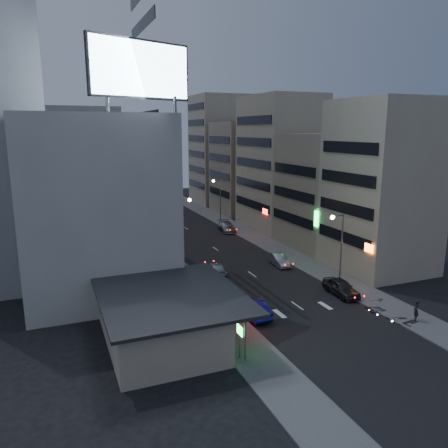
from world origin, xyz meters
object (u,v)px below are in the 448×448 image
scooter_black_a (413,313)px  parked_car_right_far (227,227)px  parked_car_right_near (341,287)px  parked_car_left (168,232)px  person (416,310)px  scooter_black_b (380,301)px  scooter_silver_a (404,310)px  parked_car_right_mid (279,260)px  scooter_silver_b (379,293)px  scooter_blue (382,303)px  road_car_blue (253,308)px  road_car_silver (216,268)px

scooter_black_a → parked_car_right_far: bearing=-5.3°
parked_car_right_near → parked_car_right_far: size_ratio=0.90×
parked_car_left → person: 40.36m
parked_car_right_far → scooter_black_b: 34.83m
parked_car_right_far → scooter_silver_a: 37.39m
parked_car_right_near → parked_car_right_mid: 11.22m
parked_car_right_mid → person: person is taller
scooter_black_b → scooter_silver_b: (1.40, 1.73, 0.01)m
parked_car_right_near → parked_car_right_far: 30.64m
scooter_black_a → scooter_blue: size_ratio=1.10×
road_car_blue → parked_car_right_far: bearing=-107.8°
scooter_black_b → scooter_silver_b: bearing=-18.1°
parked_car_left → scooter_black_a: size_ratio=2.45×
person → scooter_silver_a: (-0.36, 0.96, -0.30)m
parked_car_right_far → scooter_silver_b: (2.79, -33.07, -0.11)m
road_car_silver → scooter_silver_a: size_ratio=2.31×
scooter_blue → parked_car_right_mid: bearing=0.4°
parked_car_right_far → scooter_silver_a: size_ratio=2.68×
person → parked_car_left: bearing=-115.6°
road_car_silver → scooter_black_b: 18.59m
scooter_silver_a → scooter_black_b: scooter_silver_a is taller
scooter_black_b → scooter_black_a: bearing=-148.5°
parked_car_right_mid → road_car_silver: bearing=-172.6°
scooter_black_a → scooter_silver_b: bearing=-16.9°
parked_car_right_far → person: bearing=-79.5°
parked_car_right_far → scooter_black_a: size_ratio=2.62×
parked_car_right_near → scooter_silver_b: parked_car_right_near is taller
scooter_silver_b → parked_car_right_mid: bearing=-6.0°
road_car_blue → person: (12.81, -6.38, 0.23)m
parked_car_right_far → person: (2.21, -38.31, 0.26)m
parked_car_right_mid → road_car_silver: (-8.44, -0.23, -0.05)m
parked_car_right_mid → scooter_blue: bearing=-75.9°
parked_car_right_near → scooter_black_b: bearing=-69.0°
parked_car_right_mid → scooter_silver_a: parked_car_right_mid is taller
parked_car_left → parked_car_right_far: parked_car_right_far is taller
parked_car_left → person: (12.24, -38.45, 0.34)m
parked_car_right_near → road_car_silver: size_ratio=1.04×
scooter_silver_a → scooter_blue: size_ratio=1.07×
parked_car_right_near → scooter_blue: 4.75m
scooter_black_a → scooter_silver_a: scooter_black_a is taller
parked_car_right_near → parked_car_right_far: bearing=92.6°
parked_car_right_near → parked_car_left: 32.37m
scooter_blue → road_car_silver: bearing=26.8°
road_car_blue → person: size_ratio=2.66×
road_car_silver → scooter_silver_a: 20.96m
scooter_black_a → parked_car_right_near: bearing=6.6°
road_car_silver → scooter_blue: size_ratio=2.47×
road_car_silver → scooter_black_b: (10.82, -15.11, -0.01)m
parked_car_right_mid → scooter_black_b: bearing=-75.3°
scooter_blue → scooter_silver_b: size_ratio=1.05×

